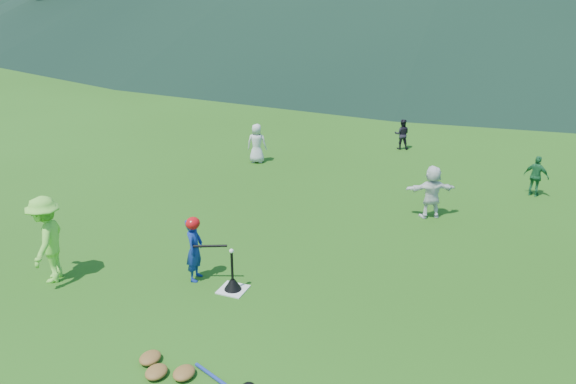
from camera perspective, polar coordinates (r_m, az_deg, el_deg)
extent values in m
plane|color=#224F12|center=(9.70, -5.61, -9.88)|extent=(120.00, 120.00, 0.00)
cube|color=silver|center=(9.69, -5.61, -9.83)|extent=(0.45, 0.45, 0.02)
sphere|color=white|center=(9.34, -5.76, -5.98)|extent=(0.08, 0.08, 0.08)
imported|color=navy|center=(9.85, -9.48, -5.77)|extent=(0.35, 0.46, 1.14)
imported|color=#7DE342|center=(10.45, -23.27, -4.46)|extent=(0.94, 1.15, 1.55)
imported|color=silver|center=(16.05, -3.19, 4.96)|extent=(0.62, 0.48, 1.12)
imported|color=black|center=(17.71, 11.50, 5.77)|extent=(0.52, 0.45, 0.94)
imported|color=#1F6938|center=(14.75, 23.91, 1.47)|extent=(0.63, 0.42, 1.00)
imported|color=white|center=(12.63, 14.40, 0.03)|extent=(1.14, 0.82, 1.19)
cone|color=black|center=(9.64, -5.63, -9.32)|extent=(0.30, 0.30, 0.18)
cylinder|color=black|center=(9.47, -5.70, -7.54)|extent=(0.04, 0.04, 0.50)
ellipsoid|color=red|center=(9.64, -9.65, -3.15)|extent=(0.24, 0.26, 0.22)
cylinder|color=black|center=(9.64, -8.04, -5.46)|extent=(0.60, 0.26, 0.07)
ellipsoid|color=olive|center=(7.99, -13.23, -17.37)|extent=(0.28, 0.34, 0.13)
ellipsoid|color=olive|center=(7.90, -10.52, -17.62)|extent=(0.28, 0.34, 0.13)
ellipsoid|color=olive|center=(8.25, -13.82, -16.04)|extent=(0.28, 0.34, 0.13)
cylinder|color=#263FA5|center=(7.86, -7.71, -18.00)|extent=(0.65, 0.30, 0.05)
cube|color=gray|center=(35.83, 15.83, 13.07)|extent=(70.00, 0.03, 1.20)
cube|color=yellow|center=(35.76, 15.93, 14.09)|extent=(70.00, 0.08, 0.08)
cylinder|color=gray|center=(52.79, -26.62, 13.96)|extent=(0.07, 0.07, 1.30)
cylinder|color=gray|center=(35.83, 15.83, 13.07)|extent=(0.07, 0.07, 1.30)
cylinder|color=#382314|center=(53.41, -21.31, 15.83)|extent=(0.56, 0.56, 3.15)
cylinder|color=#382314|center=(51.47, -16.08, 16.60)|extent=(0.56, 0.56, 3.74)
cylinder|color=#382314|center=(49.96, -10.44, 17.28)|extent=(0.56, 0.56, 4.34)
cylinder|color=#382314|center=(44.99, -7.07, 16.37)|extent=(0.56, 0.56, 3.18)
cylinder|color=#382314|center=(44.26, -0.41, 16.83)|extent=(0.56, 0.56, 3.78)
cylinder|color=#382314|center=(44.09, 6.42, 17.08)|extent=(0.56, 0.56, 4.38)
cylinder|color=#382314|center=(40.13, 12.01, 15.59)|extent=(0.56, 0.56, 3.22)
cylinder|color=#382314|center=(41.03, 19.28, 15.44)|extent=(0.56, 0.56, 3.81)
cylinder|color=#382314|center=(42.51, 26.12, 15.08)|extent=(0.56, 0.56, 4.41)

